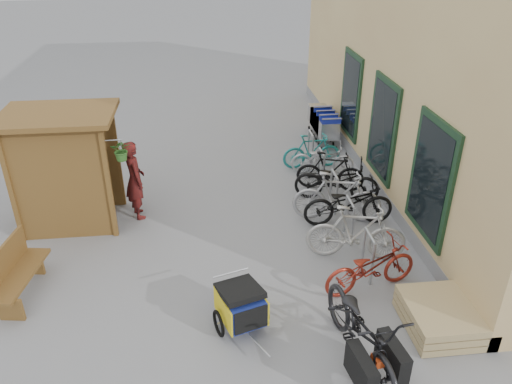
{
  "coord_description": "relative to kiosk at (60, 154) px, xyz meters",
  "views": [
    {
      "loc": [
        -0.46,
        -6.9,
        5.51
      ],
      "look_at": [
        0.5,
        1.5,
        1.0
      ],
      "focal_mm": 35.0,
      "sensor_mm": 36.0,
      "label": 1
    }
  ],
  "objects": [
    {
      "name": "kiosk",
      "position": [
        0.0,
        0.0,
        0.0
      ],
      "size": [
        2.49,
        1.65,
        2.4
      ],
      "color": "brown",
      "rests_on": "ground"
    },
    {
      "name": "shopping_carts",
      "position": [
        6.28,
        3.91,
        -0.98
      ],
      "size": [
        0.55,
        1.85,
        0.99
      ],
      "color": "silver",
      "rests_on": "ground"
    },
    {
      "name": "bike_2",
      "position": [
        5.72,
        -0.73,
        -1.06
      ],
      "size": [
        1.88,
        0.68,
        0.98
      ],
      "primitive_type": "imported",
      "rotation": [
        0.0,
        0.0,
        1.56
      ],
      "color": "black",
      "rests_on": "ground"
    },
    {
      "name": "bike_0",
      "position": [
        5.51,
        -2.83,
        -1.1
      ],
      "size": [
        1.81,
        1.01,
        0.9
      ],
      "primitive_type": "imported",
      "rotation": [
        0.0,
        0.0,
        1.82
      ],
      "color": "maroon",
      "rests_on": "ground"
    },
    {
      "name": "child_trailer",
      "position": [
        3.26,
        -3.51,
        -1.11
      ],
      "size": [
        0.89,
        1.37,
        0.79
      ],
      "rotation": [
        0.0,
        0.0,
        0.31
      ],
      "color": "navy",
      "rests_on": "ground"
    },
    {
      "name": "building",
      "position": [
        9.77,
        2.03,
        1.94
      ],
      "size": [
        6.07,
        13.0,
        7.0
      ],
      "color": "#D5BA7A",
      "rests_on": "ground"
    },
    {
      "name": "bike_6",
      "position": [
        5.75,
        1.68,
        -1.14
      ],
      "size": [
        1.64,
        0.86,
        0.82
      ],
      "primitive_type": "imported",
      "rotation": [
        0.0,
        0.0,
        1.36
      ],
      "color": "#AAA9AE",
      "rests_on": "ground"
    },
    {
      "name": "bike_5",
      "position": [
        5.73,
        0.83,
        -1.08
      ],
      "size": [
        1.64,
        0.9,
        0.95
      ],
      "primitive_type": "imported",
      "rotation": [
        0.0,
        0.0,
        1.26
      ],
      "color": "black",
      "rests_on": "ground"
    },
    {
      "name": "bike_4",
      "position": [
        5.74,
        0.31,
        -1.06
      ],
      "size": [
        2.0,
        1.15,
        0.99
      ],
      "primitive_type": "imported",
      "rotation": [
        0.0,
        0.0,
        1.29
      ],
      "color": "black",
      "rests_on": "ground"
    },
    {
      "name": "cargo_bike",
      "position": [
        4.86,
        -4.4,
        -0.99
      ],
      "size": [
        1.06,
        2.26,
        1.14
      ],
      "rotation": [
        0.0,
        0.0,
        0.15
      ],
      "color": "black",
      "rests_on": "ground"
    },
    {
      "name": "bike_rack",
      "position": [
        5.58,
        -0.07,
        -1.04
      ],
      "size": [
        0.05,
        5.35,
        0.86
      ],
      "color": "#A5A8AD",
      "rests_on": "ground"
    },
    {
      "name": "bench",
      "position": [
        -0.4,
        -2.35,
        -1.07
      ],
      "size": [
        0.67,
        1.54,
        0.95
      ],
      "rotation": [
        0.0,
        0.0,
        -0.15
      ],
      "color": "brown",
      "rests_on": "ground"
    },
    {
      "name": "ground",
      "position": [
        3.28,
        -2.47,
        -1.55
      ],
      "size": [
        80.0,
        80.0,
        0.0
      ],
      "primitive_type": "plane",
      "color": "gray"
    },
    {
      "name": "person_kiosk",
      "position": [
        1.36,
        0.12,
        -0.7
      ],
      "size": [
        0.6,
        0.73,
        1.71
      ],
      "primitive_type": "imported",
      "rotation": [
        0.0,
        0.0,
        1.93
      ],
      "color": "maroon",
      "rests_on": "ground"
    },
    {
      "name": "bike_1",
      "position": [
        5.52,
        -1.92,
        -1.0
      ],
      "size": [
        1.9,
        0.91,
        1.1
      ],
      "primitive_type": "imported",
      "rotation": [
        0.0,
        0.0,
        1.35
      ],
      "color": "#B5B4B1",
      "rests_on": "ground"
    },
    {
      "name": "bike_3",
      "position": [
        5.52,
        -0.55,
        -1.0
      ],
      "size": [
        1.92,
        0.92,
        1.11
      ],
      "primitive_type": "imported",
      "rotation": [
        0.0,
        0.0,
        1.34
      ],
      "color": "#AAA9AE",
      "rests_on": "ground"
    },
    {
      "name": "bike_7",
      "position": [
        5.56,
        2.09,
        -1.1
      ],
      "size": [
        1.53,
        0.5,
        0.91
      ],
      "primitive_type": "imported",
      "rotation": [
        0.0,
        0.0,
        1.62
      ],
      "color": "teal",
      "rests_on": "ground"
    },
    {
      "name": "pallet_stack",
      "position": [
        6.28,
        -3.87,
        -1.34
      ],
      "size": [
        1.0,
        1.2,
        0.4
      ],
      "color": "tan",
      "rests_on": "ground"
    }
  ]
}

